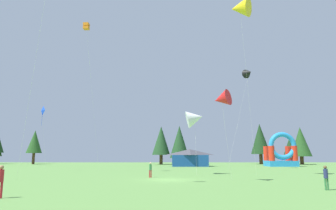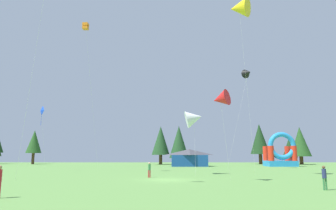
# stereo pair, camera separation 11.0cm
# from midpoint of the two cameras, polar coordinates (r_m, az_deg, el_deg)

# --- Properties ---
(ground_plane) EXTENTS (120.00, 120.00, 0.00)m
(ground_plane) POSITION_cam_midpoint_polar(r_m,az_deg,el_deg) (29.78, -0.09, -14.18)
(ground_plane) COLOR #5B8C42
(kite_blue_diamond) EXTENTS (0.87, 3.41, 9.41)m
(kite_blue_diamond) POSITION_cam_midpoint_polar(r_m,az_deg,el_deg) (48.56, -23.17, -1.10)
(kite_blue_diamond) COLOR blue
(kite_blue_diamond) RESTS_ON ground_plane
(kite_red_delta) EXTENTS (2.23, 2.61, 8.52)m
(kite_red_delta) POSITION_cam_midpoint_polar(r_m,az_deg,el_deg) (28.52, 10.09, 1.15)
(kite_red_delta) COLOR red
(kite_red_delta) RESTS_ON ground_plane
(kite_black_delta) EXTENTS (5.40, 2.55, 17.21)m
(kite_black_delta) POSITION_cam_midpoint_polar(r_m,az_deg,el_deg) (53.60, 15.05, 5.97)
(kite_black_delta) COLOR black
(kite_black_delta) RESTS_ON ground_plane
(kite_white_delta) EXTENTS (2.42, 2.28, 8.20)m
(kite_white_delta) POSITION_cam_midpoint_polar(r_m,az_deg,el_deg) (37.38, 5.03, -2.53)
(kite_white_delta) COLOR white
(kite_white_delta) RESTS_ON ground_plane
(kite_orange_box) EXTENTS (0.83, 9.38, 20.64)m
(kite_orange_box) POSITION_cam_midpoint_polar(r_m,az_deg,el_deg) (44.62, -15.55, 14.27)
(kite_orange_box) COLOR orange
(kite_orange_box) RESTS_ON ground_plane
(kite_yellow_delta) EXTENTS (3.56, 4.69, 21.03)m
(kite_yellow_delta) POSITION_cam_midpoint_polar(r_m,az_deg,el_deg) (38.32, 13.50, 17.63)
(kite_yellow_delta) COLOR yellow
(kite_yellow_delta) RESTS_ON ground_plane
(person_left_edge) EXTENTS (0.30, 0.30, 1.68)m
(person_left_edge) POSITION_cam_midpoint_polar(r_m,az_deg,el_deg) (24.02, 27.86, -11.89)
(person_left_edge) COLOR #33723F
(person_left_edge) RESTS_ON ground_plane
(person_near_camera) EXTENTS (0.40, 0.40, 1.85)m
(person_near_camera) POSITION_cam_midpoint_polar(r_m,az_deg,el_deg) (20.00, -29.69, -12.18)
(person_near_camera) COLOR #B21E26
(person_near_camera) RESTS_ON ground_plane
(person_midfield) EXTENTS (0.33, 0.33, 1.61)m
(person_midfield) POSITION_cam_midpoint_polar(r_m,az_deg,el_deg) (32.60, -3.58, -12.06)
(person_midfield) COLOR #B21E26
(person_midfield) RESTS_ON ground_plane
(inflatable_blue_arch) EXTENTS (5.77, 4.26, 6.83)m
(inflatable_blue_arch) POSITION_cam_midpoint_polar(r_m,az_deg,el_deg) (64.92, 20.81, -8.84)
(inflatable_blue_arch) COLOR #268CD8
(inflatable_blue_arch) RESTS_ON ground_plane
(festival_tent) EXTENTS (7.15, 3.95, 3.44)m
(festival_tent) POSITION_cam_midpoint_polar(r_m,az_deg,el_deg) (61.23, 4.09, -10.07)
(festival_tent) COLOR #19478C
(festival_tent) RESTS_ON ground_plane
(tree_row_2) EXTENTS (3.70, 3.70, 8.30)m
(tree_row_2) POSITION_cam_midpoint_polar(r_m,az_deg,el_deg) (81.36, -24.36, -6.47)
(tree_row_2) COLOR #4C331E
(tree_row_2) RESTS_ON ground_plane
(tree_row_3) EXTENTS (4.34, 4.34, 9.15)m
(tree_row_3) POSITION_cam_midpoint_polar(r_m,az_deg,el_deg) (72.40, -1.45, -6.86)
(tree_row_3) COLOR #4C331E
(tree_row_3) RESTS_ON ground_plane
(tree_row_4) EXTENTS (4.56, 4.56, 9.13)m
(tree_row_4) POSITION_cam_midpoint_polar(r_m,az_deg,el_deg) (70.91, 2.09, -7.09)
(tree_row_4) COLOR #4C331E
(tree_row_4) RESTS_ON ground_plane
(tree_row_5) EXTENTS (4.63, 4.63, 9.95)m
(tree_row_5) POSITION_cam_midpoint_polar(r_m,az_deg,el_deg) (77.74, 17.15, -6.27)
(tree_row_5) COLOR #4C331E
(tree_row_5) RESTS_ON ground_plane
(tree_row_6) EXTENTS (3.51, 3.51, 6.49)m
(tree_row_6) POSITION_cam_midpoint_polar(r_m,az_deg,el_deg) (79.33, 22.28, -7.58)
(tree_row_6) COLOR #4C331E
(tree_row_6) RESTS_ON ground_plane
(tree_row_7) EXTENTS (4.72, 4.72, 8.94)m
(tree_row_7) POSITION_cam_midpoint_polar(r_m,az_deg,el_deg) (78.69, 24.01, -6.46)
(tree_row_7) COLOR #4C331E
(tree_row_7) RESTS_ON ground_plane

